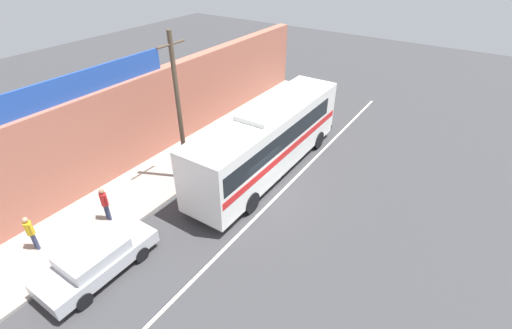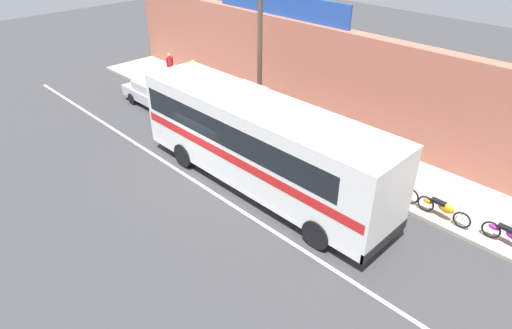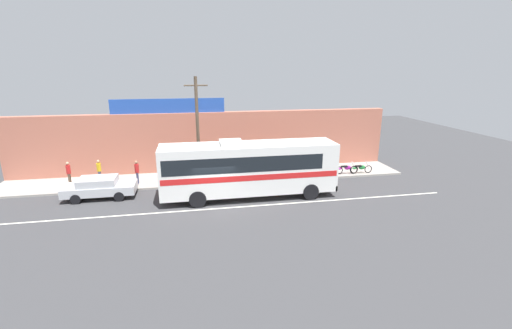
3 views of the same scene
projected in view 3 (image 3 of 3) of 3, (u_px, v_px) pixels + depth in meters
ground_plane at (215, 204)px, 21.50m from camera, size 70.00×70.00×0.00m
sidewalk_slab at (210, 178)px, 26.40m from camera, size 30.00×3.60×0.14m
storefront_facade at (207, 142)px, 27.80m from camera, size 30.00×0.70×4.80m
storefront_billboard at (168, 106)px, 26.49m from camera, size 8.60×0.12×1.10m
road_center_stripe at (216, 209)px, 20.75m from camera, size 30.00×0.14×0.01m
intercity_bus at (248, 167)px, 22.12m from camera, size 11.21×2.66×3.78m
parked_car at (100, 187)px, 22.32m from camera, size 4.44×1.92×1.37m
utility_pole at (198, 130)px, 23.98m from camera, size 1.60×0.22×7.50m
motorcycle_orange at (346, 169)px, 26.99m from camera, size 1.89×0.56×0.94m
motorcycle_blue at (297, 172)px, 26.16m from camera, size 1.87×0.56×0.94m
motorcycle_purple at (321, 171)px, 26.44m from camera, size 1.93×0.56×0.94m
motorcycle_black at (361, 168)px, 27.09m from camera, size 1.86×0.56×0.94m
pedestrian_near_shop at (99, 169)px, 25.04m from camera, size 0.30×0.48×1.63m
pedestrian_far_left at (137, 170)px, 24.62m from camera, size 0.30×0.48×1.68m
pedestrian_far_right at (69, 171)px, 24.35m from camera, size 0.30×0.48×1.68m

